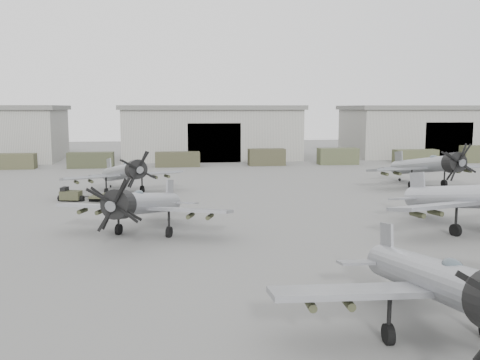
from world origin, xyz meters
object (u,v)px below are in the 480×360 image
object	(u,v)px
aircraft_far_0	(124,172)
aircraft_far_1	(430,165)
aircraft_near_1	(443,283)
aircraft_mid_1	(142,204)
tug_trailer	(86,196)

from	to	relation	value
aircraft_far_0	aircraft_far_1	distance (m)	31.16
aircraft_near_1	aircraft_far_0	world-z (taller)	aircraft_near_1
aircraft_mid_1	aircraft_far_1	world-z (taller)	aircraft_far_1
tug_trailer	aircraft_far_1	bearing A→B (deg)	19.43
aircraft_far_0	aircraft_far_1	bearing A→B (deg)	-21.79
aircraft_mid_1	tug_trailer	bearing A→B (deg)	131.99
aircraft_far_0	aircraft_far_1	world-z (taller)	aircraft_far_1
aircraft_near_1	aircraft_mid_1	xyz separation A→B (m)	(-11.29, 17.60, -0.10)
aircraft_mid_1	aircraft_far_0	world-z (taller)	aircraft_far_0
aircraft_mid_1	tug_trailer	xyz separation A→B (m)	(-5.70, 13.92, -1.63)
aircraft_mid_1	tug_trailer	size ratio (longest dim) A/B	1.77
tug_trailer	aircraft_mid_1	bearing A→B (deg)	-54.47
aircraft_near_1	aircraft_mid_1	world-z (taller)	aircraft_near_1
aircraft_mid_1	aircraft_far_1	xyz separation A→B (m)	(28.58, 17.62, 0.25)
tug_trailer	aircraft_near_1	bearing A→B (deg)	-48.41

